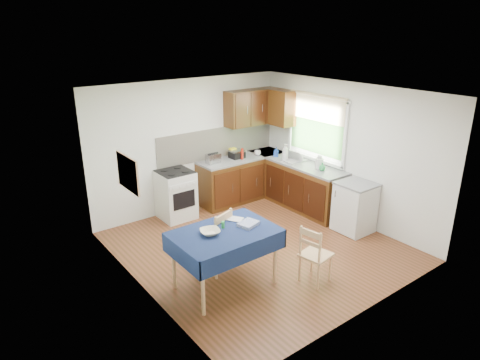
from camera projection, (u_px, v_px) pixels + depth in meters
floor at (258, 246)px, 6.99m from camera, size 4.20×4.20×0.00m
ceiling at (261, 92)px, 6.13m from camera, size 4.00×4.20×0.02m
wall_back at (189, 145)px, 8.13m from camera, size 4.00×0.02×2.50m
wall_front at (374, 222)px, 4.98m from camera, size 4.00×0.02×2.50m
wall_left at (138, 206)px, 5.42m from camera, size 0.02×4.20×2.50m
wall_right at (345, 152)px, 7.69m from camera, size 0.02×4.20×2.50m
base_cabinets at (271, 183)px, 8.55m from camera, size 1.90×2.30×0.86m
worktop_back at (242, 158)px, 8.63m from camera, size 1.90×0.60×0.04m
worktop_right at (306, 166)px, 8.13m from camera, size 0.60×1.70×0.04m
worktop_corner at (267, 152)px, 9.00m from camera, size 0.60×0.60×0.04m
splashback at (218, 143)px, 8.50m from camera, size 2.70×0.02×0.60m
upper_cabinets at (261, 107)px, 8.56m from camera, size 1.20×0.85×0.70m
stove at (176, 194)px, 7.89m from camera, size 0.60×0.61×0.92m
window at (317, 124)px, 8.06m from camera, size 0.04×1.48×1.26m
fridge at (355, 207)px, 7.39m from camera, size 0.58×0.60×0.89m
corkboard at (128, 173)px, 5.54m from camera, size 0.04×0.62×0.47m
dining_table at (225, 239)px, 5.70m from camera, size 1.37×0.93×0.83m
chair_far at (216, 239)px, 6.13m from camera, size 0.54×0.54×0.97m
chair_near at (314, 253)px, 5.88m from camera, size 0.44×0.44×0.86m
toaster at (213, 158)px, 8.20m from camera, size 0.27×0.17×0.21m
sandwich_press at (237, 154)px, 8.53m from camera, size 0.27×0.24×0.16m
sauce_bottle at (242, 154)px, 8.42m from camera, size 0.05×0.05×0.22m
yellow_packet at (233, 152)px, 8.61m from camera, size 0.14×0.10×0.18m
dish_rack at (294, 160)px, 8.36m from camera, size 0.43×0.33×0.20m
kettle at (319, 162)px, 7.90m from camera, size 0.15×0.15×0.25m
cup at (258, 153)px, 8.70m from camera, size 0.17×0.17×0.10m
soap_bottle_a at (285, 152)px, 8.37m from camera, size 0.15×0.15×0.32m
soap_bottle_b at (276, 152)px, 8.60m from camera, size 0.13×0.13×0.20m
soap_bottle_c at (322, 167)px, 7.78m from camera, size 0.13×0.13×0.15m
plate_bowl at (210, 232)px, 5.58m from camera, size 0.32×0.32×0.06m
book at (233, 221)px, 5.93m from camera, size 0.25×0.27×0.02m
spice_jar at (223, 225)px, 5.75m from camera, size 0.05×0.05×0.09m
tea_towel at (248, 224)px, 5.82m from camera, size 0.31×0.27×0.05m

